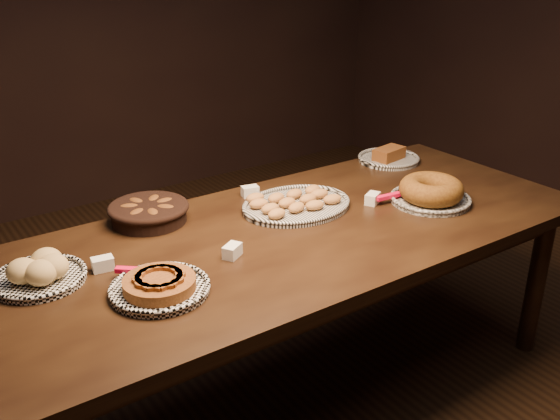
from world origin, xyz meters
TOP-DOWN VIEW (x-y plane):
  - ground at (0.00, 0.00)m, footprint 5.00×5.00m
  - buffet_table at (0.00, 0.00)m, footprint 2.40×1.00m
  - apple_tart_plate at (-0.61, -0.14)m, footprint 0.32×0.33m
  - madeleine_platter at (0.13, 0.17)m, footprint 0.47×0.38m
  - bundt_cake_plate at (0.63, -0.11)m, footprint 0.38×0.34m
  - croissant_basket at (-0.42, 0.38)m, footprint 0.37×0.37m
  - bread_roll_plate at (-0.89, 0.14)m, footprint 0.30×0.30m
  - loaf_plate at (0.86, 0.38)m, footprint 0.30×0.30m
  - tent_cards at (0.06, 0.09)m, footprint 1.59×0.51m

SIDE VIEW (x-z plane):
  - ground at x=0.00m, z-range 0.00..0.00m
  - buffet_table at x=0.00m, z-range 0.30..1.05m
  - madeleine_platter at x=0.13m, z-range 0.74..0.80m
  - loaf_plate at x=0.86m, z-range 0.74..0.81m
  - apple_tart_plate at x=-0.61m, z-range 0.74..0.80m
  - tent_cards at x=0.06m, z-range 0.75..0.79m
  - bread_roll_plate at x=-0.89m, z-range 0.74..0.83m
  - bundt_cake_plate at x=0.63m, z-range 0.74..0.85m
  - croissant_basket at x=-0.42m, z-range 0.76..0.83m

